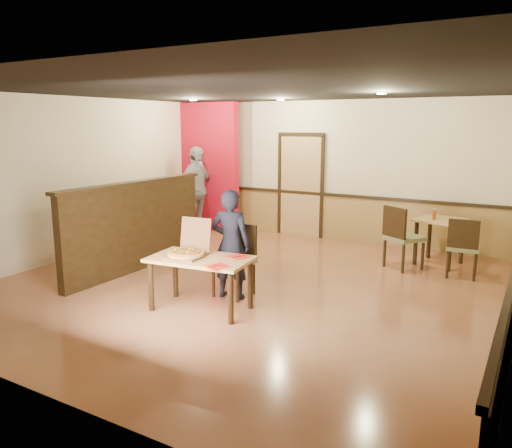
{
  "coord_description": "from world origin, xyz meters",
  "views": [
    {
      "loc": [
        3.6,
        -6.02,
        2.33
      ],
      "look_at": [
        0.12,
        0.0,
        0.93
      ],
      "focal_mm": 35.0,
      "sensor_mm": 36.0,
      "label": 1
    }
  ],
  "objects_px": {
    "side_chair_left": "(401,235)",
    "passerby": "(196,191)",
    "side_table": "(440,229)",
    "pizza_box": "(188,252)",
    "diner": "(231,244)",
    "condiment": "(434,215)",
    "diner_chair": "(236,257)",
    "side_chair_right": "(463,245)",
    "main_table": "(201,266)"
  },
  "relations": [
    {
      "from": "side_chair_left",
      "to": "passerby",
      "type": "bearing_deg",
      "value": 25.51
    },
    {
      "from": "side_table",
      "to": "pizza_box",
      "type": "bearing_deg",
      "value": -122.55
    },
    {
      "from": "diner",
      "to": "condiment",
      "type": "distance_m",
      "value": 3.66
    },
    {
      "from": "side_table",
      "to": "pizza_box",
      "type": "relative_size",
      "value": 1.53
    },
    {
      "from": "diner_chair",
      "to": "diner",
      "type": "bearing_deg",
      "value": -85.21
    },
    {
      "from": "side_table",
      "to": "pizza_box",
      "type": "xyz_separation_m",
      "value": [
        -2.39,
        -3.75,
        0.14
      ]
    },
    {
      "from": "side_chair_right",
      "to": "diner",
      "type": "distance_m",
      "value": 3.63
    },
    {
      "from": "side_chair_left",
      "to": "side_table",
      "type": "xyz_separation_m",
      "value": [
        0.49,
        0.62,
        0.03
      ]
    },
    {
      "from": "diner_chair",
      "to": "diner",
      "type": "height_order",
      "value": "diner"
    },
    {
      "from": "side_chair_left",
      "to": "pizza_box",
      "type": "relative_size",
      "value": 1.86
    },
    {
      "from": "side_table",
      "to": "diner",
      "type": "bearing_deg",
      "value": -124.17
    },
    {
      "from": "side_chair_left",
      "to": "pizza_box",
      "type": "height_order",
      "value": "pizza_box"
    },
    {
      "from": "passerby",
      "to": "condiment",
      "type": "distance_m",
      "value": 4.87
    },
    {
      "from": "diner",
      "to": "passerby",
      "type": "bearing_deg",
      "value": -59.59
    },
    {
      "from": "pizza_box",
      "to": "side_chair_right",
      "type": "bearing_deg",
      "value": 40.94
    },
    {
      "from": "main_table",
      "to": "diner_chair",
      "type": "bearing_deg",
      "value": 77.32
    },
    {
      "from": "side_chair_left",
      "to": "diner",
      "type": "xyz_separation_m",
      "value": [
        -1.65,
        -2.53,
        0.18
      ]
    },
    {
      "from": "side_chair_left",
      "to": "side_table",
      "type": "relative_size",
      "value": 1.22
    },
    {
      "from": "side_table",
      "to": "side_chair_right",
      "type": "bearing_deg",
      "value": -53.67
    },
    {
      "from": "main_table",
      "to": "condiment",
      "type": "bearing_deg",
      "value": 52.61
    },
    {
      "from": "diner",
      "to": "passerby",
      "type": "relative_size",
      "value": 0.8
    },
    {
      "from": "side_table",
      "to": "condiment",
      "type": "bearing_deg",
      "value": -130.5
    },
    {
      "from": "passerby",
      "to": "side_chair_left",
      "type": "bearing_deg",
      "value": -95.08
    },
    {
      "from": "diner_chair",
      "to": "passerby",
      "type": "height_order",
      "value": "passerby"
    },
    {
      "from": "main_table",
      "to": "diner",
      "type": "bearing_deg",
      "value": 75.16
    },
    {
      "from": "main_table",
      "to": "side_chair_left",
      "type": "relative_size",
      "value": 1.31
    },
    {
      "from": "diner",
      "to": "passerby",
      "type": "height_order",
      "value": "passerby"
    },
    {
      "from": "passerby",
      "to": "main_table",
      "type": "bearing_deg",
      "value": -141.44
    },
    {
      "from": "main_table",
      "to": "diner_chair",
      "type": "relative_size",
      "value": 1.39
    },
    {
      "from": "diner",
      "to": "pizza_box",
      "type": "bearing_deg",
      "value": 54.25
    },
    {
      "from": "passerby",
      "to": "pizza_box",
      "type": "relative_size",
      "value": 3.36
    },
    {
      "from": "side_table",
      "to": "pizza_box",
      "type": "height_order",
      "value": "pizza_box"
    },
    {
      "from": "diner",
      "to": "condiment",
      "type": "bearing_deg",
      "value": -136.56
    },
    {
      "from": "side_chair_left",
      "to": "diner_chair",
      "type": "bearing_deg",
      "value": 87.07
    },
    {
      "from": "pizza_box",
      "to": "passerby",
      "type": "bearing_deg",
      "value": 118.52
    },
    {
      "from": "diner_chair",
      "to": "condiment",
      "type": "height_order",
      "value": "diner_chair"
    },
    {
      "from": "diner_chair",
      "to": "pizza_box",
      "type": "height_order",
      "value": "pizza_box"
    },
    {
      "from": "condiment",
      "to": "side_chair_left",
      "type": "bearing_deg",
      "value": -128.14
    },
    {
      "from": "pizza_box",
      "to": "condiment",
      "type": "distance_m",
      "value": 4.31
    },
    {
      "from": "diner",
      "to": "side_table",
      "type": "bearing_deg",
      "value": -136.81
    },
    {
      "from": "main_table",
      "to": "pizza_box",
      "type": "relative_size",
      "value": 2.43
    },
    {
      "from": "side_table",
      "to": "passerby",
      "type": "height_order",
      "value": "passerby"
    },
    {
      "from": "side_chair_left",
      "to": "passerby",
      "type": "xyz_separation_m",
      "value": [
        -4.47,
        0.5,
        0.37
      ]
    },
    {
      "from": "side_chair_right",
      "to": "passerby",
      "type": "xyz_separation_m",
      "value": [
        -5.42,
        0.5,
        0.43
      ]
    },
    {
      "from": "side_chair_left",
      "to": "side_chair_right",
      "type": "bearing_deg",
      "value": -148.39
    },
    {
      "from": "condiment",
      "to": "diner",
      "type": "bearing_deg",
      "value": -123.93
    },
    {
      "from": "main_table",
      "to": "diner",
      "type": "xyz_separation_m",
      "value": [
        0.08,
        0.58,
        0.17
      ]
    },
    {
      "from": "side_table",
      "to": "passerby",
      "type": "bearing_deg",
      "value": -178.64
    },
    {
      "from": "diner_chair",
      "to": "passerby",
      "type": "relative_size",
      "value": 0.52
    },
    {
      "from": "condiment",
      "to": "passerby",
      "type": "bearing_deg",
      "value": -179.88
    }
  ]
}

